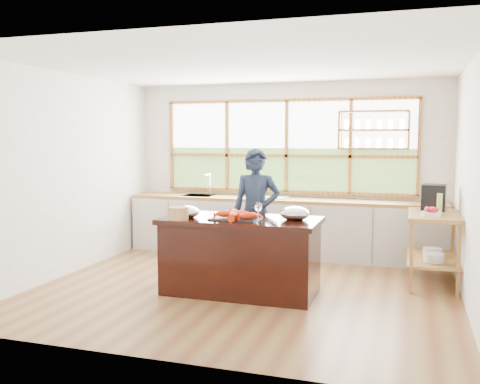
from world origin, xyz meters
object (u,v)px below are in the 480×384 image
at_px(cook, 256,214).
at_px(wicker_basket, 179,213).
at_px(island, 241,255).
at_px(espresso_machine, 434,197).

distance_m(cook, wicker_basket, 1.21).
height_order(island, wicker_basket, wicker_basket).
xyz_separation_m(espresso_machine, wicker_basket, (-2.84, -1.75, -0.09)).
bearing_deg(espresso_machine, cook, -155.14).
bearing_deg(island, wicker_basket, -152.79).
bearing_deg(espresso_machine, wicker_basket, -141.87).
distance_m(espresso_machine, wicker_basket, 3.34).
relative_size(espresso_machine, wicker_basket, 1.46).
distance_m(island, cook, 0.79).
relative_size(cook, espresso_machine, 5.08).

